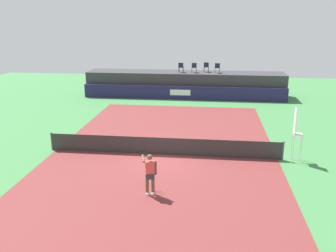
# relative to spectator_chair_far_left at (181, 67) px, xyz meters

# --- Properties ---
(ground_plane) EXTENTS (48.00, 48.00, 0.00)m
(ground_plane) POSITION_rel_spectator_chair_far_left_xyz_m (0.35, -11.97, -2.69)
(ground_plane) COLOR #3D7A42
(court_inner) EXTENTS (12.00, 22.00, 0.00)m
(court_inner) POSITION_rel_spectator_chair_far_left_xyz_m (0.35, -14.97, -2.69)
(court_inner) COLOR maroon
(court_inner) RESTS_ON ground
(sponsor_wall) EXTENTS (18.00, 0.22, 1.20)m
(sponsor_wall) POSITION_rel_spectator_chair_far_left_xyz_m (0.35, -1.47, -2.09)
(sponsor_wall) COLOR #231E4C
(sponsor_wall) RESTS_ON ground
(spectator_platform) EXTENTS (18.00, 2.80, 2.20)m
(spectator_platform) POSITION_rel_spectator_chair_far_left_xyz_m (0.35, 0.33, -1.59)
(spectator_platform) COLOR #38383D
(spectator_platform) RESTS_ON ground
(spectator_chair_far_left) EXTENTS (0.48, 0.48, 0.89)m
(spectator_chair_far_left) POSITION_rel_spectator_chair_far_left_xyz_m (0.00, 0.00, 0.00)
(spectator_chair_far_left) COLOR #1E232D
(spectator_chair_far_left) RESTS_ON spectator_platform
(spectator_chair_left) EXTENTS (0.46, 0.46, 0.89)m
(spectator_chair_left) POSITION_rel_spectator_chair_far_left_xyz_m (1.19, 0.03, 0.00)
(spectator_chair_left) COLOR #1E232D
(spectator_chair_left) RESTS_ON spectator_platform
(spectator_chair_center) EXTENTS (0.46, 0.46, 0.89)m
(spectator_chair_center) POSITION_rel_spectator_chair_far_left_xyz_m (2.27, 0.51, 0.00)
(spectator_chair_center) COLOR #1E232D
(spectator_chair_center) RESTS_ON spectator_platform
(spectator_chair_right) EXTENTS (0.44, 0.44, 0.89)m
(spectator_chair_right) POSITION_rel_spectator_chair_far_left_xyz_m (3.26, 0.06, 0.00)
(spectator_chair_right) COLOR #1E232D
(spectator_chair_right) RESTS_ON spectator_platform
(umpire_chair) EXTENTS (0.45, 0.45, 2.76)m
(umpire_chair) POSITION_rel_spectator_chair_far_left_xyz_m (7.09, -14.97, -1.11)
(umpire_chair) COLOR white
(umpire_chair) RESTS_ON ground
(tennis_net) EXTENTS (12.40, 0.02, 0.95)m
(tennis_net) POSITION_rel_spectator_chair_far_left_xyz_m (0.35, -14.97, -2.22)
(tennis_net) COLOR #2D2D2D
(tennis_net) RESTS_ON ground
(net_post_near) EXTENTS (0.10, 0.10, 1.00)m
(net_post_near) POSITION_rel_spectator_chair_far_left_xyz_m (-5.85, -14.97, -2.19)
(net_post_near) COLOR #4C4C51
(net_post_near) RESTS_ON ground
(net_post_far) EXTENTS (0.10, 0.10, 1.00)m
(net_post_far) POSITION_rel_spectator_chair_far_left_xyz_m (6.55, -14.97, -2.19)
(net_post_far) COLOR #4C4C51
(net_post_far) RESTS_ON ground
(tennis_player) EXTENTS (0.92, 1.10, 1.77)m
(tennis_player) POSITION_rel_spectator_chair_far_left_xyz_m (0.40, -19.51, -1.73)
(tennis_player) COLOR white
(tennis_player) RESTS_ON court_inner
(tennis_ball) EXTENTS (0.07, 0.07, 0.07)m
(tennis_ball) POSITION_rel_spectator_chair_far_left_xyz_m (4.59, -5.86, -2.66)
(tennis_ball) COLOR #D8EA33
(tennis_ball) RESTS_ON court_inner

